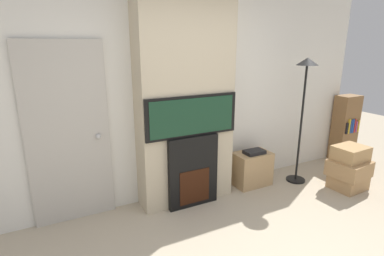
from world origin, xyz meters
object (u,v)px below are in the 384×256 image
(box_stack, at_px, (349,168))
(media_stand, at_px, (252,168))
(television, at_px, (192,116))
(fireplace, at_px, (192,171))
(bookshelf, at_px, (345,128))
(floor_lamp, at_px, (305,89))

(box_stack, distance_m, media_stand, 1.32)
(television, bearing_deg, media_stand, 6.00)
(fireplace, xyz_separation_m, bookshelf, (3.04, 0.19, 0.12))
(media_stand, bearing_deg, fireplace, -174.12)
(fireplace, bearing_deg, bookshelf, 3.66)
(bookshelf, bearing_deg, floor_lamp, -168.02)
(television, distance_m, bookshelf, 3.10)
(fireplace, distance_m, floor_lamp, 1.90)
(television, bearing_deg, bookshelf, 3.70)
(television, relative_size, media_stand, 2.20)
(floor_lamp, distance_m, media_stand, 1.30)
(floor_lamp, bearing_deg, television, 176.74)
(fireplace, xyz_separation_m, floor_lamp, (1.67, -0.10, 0.91))
(bookshelf, bearing_deg, media_stand, -177.44)
(box_stack, relative_size, bookshelf, 0.54)
(television, bearing_deg, box_stack, -15.41)
(television, relative_size, bookshelf, 1.03)
(television, height_order, floor_lamp, floor_lamp)
(television, xyz_separation_m, bookshelf, (3.04, 0.20, -0.58))
(floor_lamp, bearing_deg, box_stack, -46.67)
(fireplace, height_order, box_stack, fireplace)
(fireplace, relative_size, floor_lamp, 0.51)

